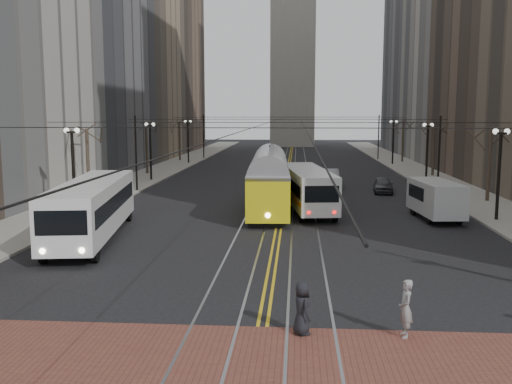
# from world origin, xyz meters

# --- Properties ---
(ground) EXTENTS (260.00, 260.00, 0.00)m
(ground) POSITION_xyz_m (0.00, 0.00, 0.00)
(ground) COLOR black
(ground) RESTS_ON ground
(sidewalk_left) EXTENTS (5.00, 140.00, 0.15)m
(sidewalk_left) POSITION_xyz_m (-15.00, 45.00, 0.07)
(sidewalk_left) COLOR gray
(sidewalk_left) RESTS_ON ground
(sidewalk_right) EXTENTS (5.00, 140.00, 0.15)m
(sidewalk_right) POSITION_xyz_m (15.00, 45.00, 0.07)
(sidewalk_right) COLOR gray
(sidewalk_right) RESTS_ON ground
(crosswalk_band) EXTENTS (25.00, 6.00, 0.01)m
(crosswalk_band) POSITION_xyz_m (0.00, -4.00, 0.01)
(crosswalk_band) COLOR brown
(crosswalk_band) RESTS_ON ground
(streetcar_rails) EXTENTS (4.80, 130.00, 0.02)m
(streetcar_rails) POSITION_xyz_m (0.00, 45.00, 0.00)
(streetcar_rails) COLOR gray
(streetcar_rails) RESTS_ON ground
(centre_lines) EXTENTS (0.42, 130.00, 0.01)m
(centre_lines) POSITION_xyz_m (0.00, 45.00, 0.01)
(centre_lines) COLOR gold
(centre_lines) RESTS_ON ground
(building_left_mid) EXTENTS (16.00, 20.00, 34.00)m
(building_left_mid) POSITION_xyz_m (-25.50, 46.00, 17.00)
(building_left_mid) COLOR slate
(building_left_mid) RESTS_ON ground
(building_left_far) EXTENTS (16.00, 20.00, 40.00)m
(building_left_far) POSITION_xyz_m (-25.50, 86.00, 20.00)
(building_left_far) COLOR brown
(building_left_far) RESTS_ON ground
(building_right_far) EXTENTS (16.00, 20.00, 40.00)m
(building_right_far) POSITION_xyz_m (25.50, 86.00, 20.00)
(building_right_far) COLOR slate
(building_right_far) RESTS_ON ground
(lamp_posts) EXTENTS (27.60, 57.20, 5.60)m
(lamp_posts) POSITION_xyz_m (-0.00, 28.75, 2.80)
(lamp_posts) COLOR black
(lamp_posts) RESTS_ON ground
(street_trees) EXTENTS (31.68, 53.28, 5.60)m
(street_trees) POSITION_xyz_m (0.00, 35.25, 2.80)
(street_trees) COLOR #382D23
(street_trees) RESTS_ON ground
(trolley_wires) EXTENTS (25.96, 120.00, 6.60)m
(trolley_wires) POSITION_xyz_m (0.00, 34.83, 3.77)
(trolley_wires) COLOR black
(trolley_wires) RESTS_ON ground
(transit_bus) EXTENTS (4.39, 12.86, 3.15)m
(transit_bus) POSITION_xyz_m (-10.02, 11.29, 1.58)
(transit_bus) COLOR silver
(transit_bus) RESTS_ON ground
(streetcar) EXTENTS (3.17, 14.32, 3.36)m
(streetcar) POSITION_xyz_m (-0.88, 21.35, 1.68)
(streetcar) COLOR yellow
(streetcar) RESTS_ON ground
(rear_bus) EXTENTS (3.98, 11.49, 2.94)m
(rear_bus) POSITION_xyz_m (1.80, 21.38, 1.47)
(rear_bus) COLOR silver
(rear_bus) RESTS_ON ground
(cargo_van) EXTENTS (2.72, 5.81, 2.48)m
(cargo_van) POSITION_xyz_m (10.00, 18.46, 1.24)
(cargo_van) COLOR #BCBCBC
(cargo_van) RESTS_ON ground
(sedan_grey) EXTENTS (1.97, 4.08, 1.34)m
(sedan_grey) POSITION_xyz_m (8.49, 30.89, 0.67)
(sedan_grey) COLOR #383A3F
(sedan_grey) RESTS_ON ground
(sedan_silver) EXTENTS (1.84, 5.15, 1.69)m
(sedan_silver) POSITION_xyz_m (4.00, 33.92, 0.85)
(sedan_silver) COLOR #93949A
(sedan_silver) RESTS_ON ground
(pedestrian_a) EXTENTS (0.80, 0.95, 1.66)m
(pedestrian_a) POSITION_xyz_m (1.25, -1.50, 0.84)
(pedestrian_a) COLOR black
(pedestrian_a) RESTS_ON crosswalk_band
(pedestrian_b) EXTENTS (0.45, 0.67, 1.80)m
(pedestrian_b) POSITION_xyz_m (4.42, -1.50, 0.91)
(pedestrian_b) COLOR gray
(pedestrian_b) RESTS_ON crosswalk_band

